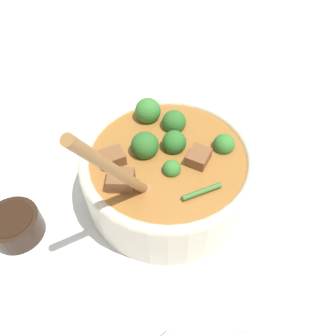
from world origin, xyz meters
TOP-DOWN VIEW (x-y plane):
  - ground_plane at (0.00, 0.00)m, footprint 4.00×4.00m
  - stew_bowl at (-0.00, 0.00)m, footprint 0.28×0.26m
  - condiment_bowl at (-0.23, 0.06)m, footprint 0.08×0.08m

SIDE VIEW (x-z plane):
  - ground_plane at x=0.00m, z-range 0.00..0.00m
  - condiment_bowl at x=-0.23m, z-range 0.00..0.04m
  - stew_bowl at x=0.00m, z-range -0.08..0.19m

